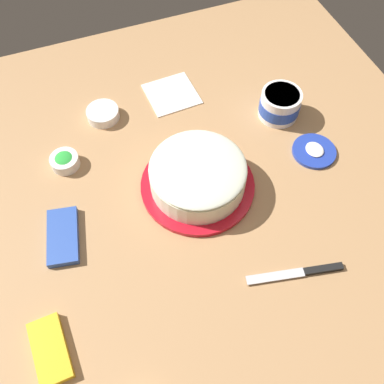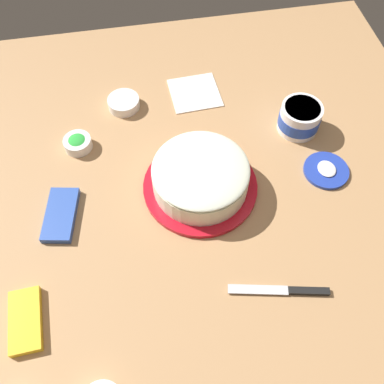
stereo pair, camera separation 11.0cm
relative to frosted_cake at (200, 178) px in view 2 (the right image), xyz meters
name	(u,v)px [view 2 (the right image)]	position (x,y,z in m)	size (l,w,h in m)	color
ground_plane	(187,205)	(-0.05, 0.04, -0.05)	(1.54, 1.54, 0.00)	tan
frosted_cake	(200,178)	(0.00, 0.00, 0.00)	(0.31, 0.31, 0.10)	red
frosting_tub	(300,118)	(0.16, -0.32, 0.00)	(0.12, 0.12, 0.09)	white
frosting_tub_lid	(326,170)	(-0.01, -0.35, -0.04)	(0.12, 0.12, 0.02)	#233DAD
spreading_knife	(288,291)	(-0.32, -0.15, -0.04)	(0.07, 0.23, 0.01)	silver
sprinkle_bowl_green	(78,143)	(0.20, 0.32, -0.03)	(0.08, 0.08, 0.04)	white
sprinkle_bowl_pink	(124,103)	(0.33, 0.17, -0.03)	(0.10, 0.10, 0.03)	white
candy_box_lower	(25,321)	(-0.28, 0.45, -0.04)	(0.14, 0.07, 0.02)	yellow
candy_box_upper	(61,215)	(-0.02, 0.37, -0.04)	(0.15, 0.07, 0.02)	#2D51B2
paper_napkin	(195,92)	(0.35, -0.05, -0.04)	(0.15, 0.15, 0.01)	white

